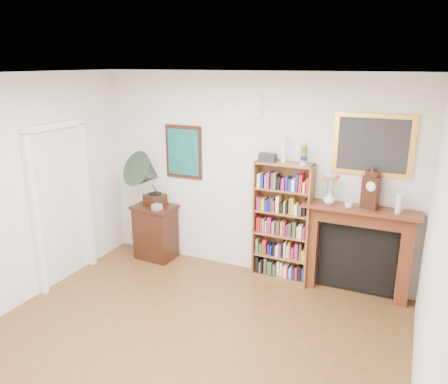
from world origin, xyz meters
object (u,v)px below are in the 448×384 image
at_px(flower_vase, 329,198).
at_px(bottle_left, 399,203).
at_px(side_cabinet, 156,232).
at_px(teacup, 349,205).
at_px(fireplace, 358,243).
at_px(gramophone, 148,175).
at_px(bookshelf, 282,217).
at_px(mantel_clock, 371,191).
at_px(bottle_right, 401,204).
at_px(cd_stack, 157,207).

distance_m(flower_vase, bottle_left, 0.81).
distance_m(side_cabinet, teacup, 2.93).
relative_size(fireplace, gramophone, 1.64).
distance_m(side_cabinet, bottle_left, 3.49).
height_order(bookshelf, bottle_left, bookshelf).
bearing_deg(teacup, mantel_clock, 21.19).
bearing_deg(mantel_clock, bookshelf, -158.76).
bearing_deg(gramophone, bottle_left, 18.93).
xyz_separation_m(side_cabinet, flower_vase, (2.56, 0.07, 0.85)).
relative_size(side_cabinet, fireplace, 0.59).
relative_size(flower_vase, bottle_right, 0.76).
height_order(cd_stack, bottle_left, bottle_left).
bearing_deg(bottle_right, bottle_left, -112.74).
relative_size(fireplace, teacup, 15.17).
height_order(flower_vase, bottle_right, bottle_right).
distance_m(gramophone, flower_vase, 2.59).
bearing_deg(bottle_left, gramophone, -177.83).
relative_size(teacup, bottle_left, 0.39).
relative_size(bookshelf, flower_vase, 12.52).
bearing_deg(side_cabinet, cd_stack, -41.00).
distance_m(bottle_left, bottle_right, 0.07).
xyz_separation_m(bottle_left, bottle_right, (0.03, 0.06, -0.02)).
xyz_separation_m(bookshelf, side_cabinet, (-1.96, -0.09, -0.51)).
distance_m(bookshelf, mantel_clock, 1.19).
xyz_separation_m(flower_vase, bottle_right, (0.83, 0.04, 0.02)).
distance_m(gramophone, bottle_right, 3.43).
bearing_deg(cd_stack, teacup, 2.80).
distance_m(side_cabinet, cd_stack, 0.49).
bearing_deg(gramophone, flower_vase, 20.07).
bearing_deg(bottle_left, flower_vase, 178.50).
xyz_separation_m(bookshelf, flower_vase, (0.60, -0.02, 0.34)).
xyz_separation_m(gramophone, bottle_left, (3.40, 0.13, -0.01)).
height_order(side_cabinet, fireplace, fireplace).
distance_m(teacup, bottle_left, 0.57).
distance_m(bookshelf, bottle_right, 1.48).
height_order(cd_stack, teacup, teacup).
xyz_separation_m(side_cabinet, bottle_left, (3.37, 0.05, 0.89)).
relative_size(mantel_clock, bottle_right, 2.34).
bearing_deg(flower_vase, mantel_clock, 2.52).
bearing_deg(side_cabinet, teacup, 3.67).
relative_size(bookshelf, mantel_clock, 4.10).
distance_m(flower_vase, teacup, 0.26).
distance_m(fireplace, bottle_left, 0.75).
bearing_deg(bookshelf, side_cabinet, -176.69).
distance_m(side_cabinet, bottle_right, 3.51).
relative_size(cd_stack, flower_vase, 0.78).
xyz_separation_m(bookshelf, bottle_left, (1.41, -0.04, 0.39)).
height_order(side_cabinet, mantel_clock, mantel_clock).
relative_size(fireplace, bottle_left, 5.90).
bearing_deg(cd_stack, side_cabinet, 135.36).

